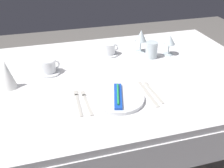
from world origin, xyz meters
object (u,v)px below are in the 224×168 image
Objects in this scene: drink_tumbler at (151,51)px; wine_glass_centre at (141,37)px; fork_outer at (86,102)px; coffee_cup_left at (109,49)px; spoon_soup at (151,90)px; napkin_folded at (7,74)px; dinner_plate at (119,98)px; fork_inner at (78,102)px; coffee_cup_right at (49,66)px; toothbrush_package at (119,95)px; dinner_knife at (148,94)px; wine_glass_left at (170,41)px.

wine_glass_centre is at bearing 110.17° from drink_tumbler.
fork_outer is 2.02× the size of coffee_cup_left.
napkin_folded is (-0.69, 0.22, 0.07)m from spoon_soup.
dinner_plate is 0.19m from fork_inner.
spoon_soup is 0.58m from coffee_cup_right.
fork_inner is 0.40m from napkin_folded.
coffee_cup_left is at bearing 79.90° from dinner_plate.
toothbrush_package reaches higher than dinner_knife.
coffee_cup_left is 1.01× the size of drink_tumbler.
spoon_soup is at bearing 52.48° from dinner_knife.
fork_inner is 1.62× the size of wine_glass_left.
spoon_soup reaches higher than dinner_knife.
coffee_cup_left is (-0.09, 0.47, 0.04)m from spoon_soup.
coffee_cup_right reaches higher than coffee_cup_left.
wine_glass_centre reaches higher than fork_inner.
wine_glass_centre is (0.45, 0.48, 0.10)m from fork_outer.
drink_tumbler reaches higher than spoon_soup.
spoon_soup reaches higher than fork_inner.
wine_glass_left is at bearing -28.80° from wine_glass_centre.
dinner_knife is at bearing 2.24° from toothbrush_package.
dinner_plate is 0.53m from drink_tumbler.
drink_tumbler is (-0.12, -0.01, -0.05)m from wine_glass_left.
coffee_cup_right reaches higher than spoon_soup.
drink_tumbler reaches higher than coffee_cup_left.
dinner_knife is 2.24× the size of coffee_cup_right.
fork_outer is at bearing -147.47° from wine_glass_left.
fork_outer is at bearing -66.44° from coffee_cup_right.
spoon_soup is at bearing -112.94° from drink_tumbler.
fork_inner and dinner_knife have the same top height.
coffee_cup_right is (-0.48, 0.32, 0.04)m from spoon_soup.
wine_glass_left is (0.28, 0.37, 0.09)m from spoon_soup.
fork_inner is 0.69m from wine_glass_centre.
drink_tumbler is at bearing 9.69° from napkin_folded.
wine_glass_centre is (0.60, 0.14, 0.06)m from coffee_cup_right.
toothbrush_package is 1.59× the size of wine_glass_left.
wine_glass_left reaches higher than toothbrush_package.
toothbrush_package is at bearing -8.99° from fork_outer.
toothbrush_package is 0.98× the size of fork_inner.
fork_inner is 0.35m from coffee_cup_right.
dinner_plate is 1.17× the size of fork_inner.
coffee_cup_right is at bearing 129.56° from dinner_plate.
toothbrush_package reaches higher than fork_inner.
coffee_cup_left reaches higher than fork_inner.
fork_inner is 1.04× the size of spoon_soup.
dinner_plate is 0.15m from fork_outer.
dinner_knife is 0.53m from wine_glass_centre.
wine_glass_centre is (0.30, 0.50, 0.10)m from dinner_plate.
fork_inner is at bearing -178.65° from spoon_soup.
wine_glass_centre reaches higher than spoon_soup.
wine_glass_left is at bearing 30.34° from fork_inner.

